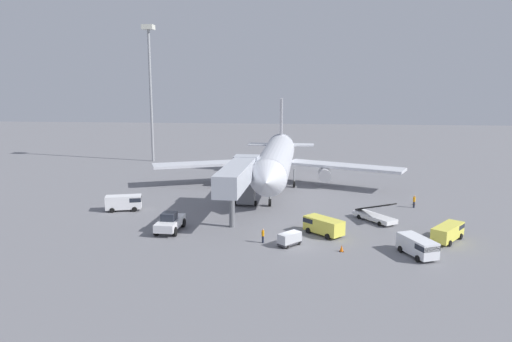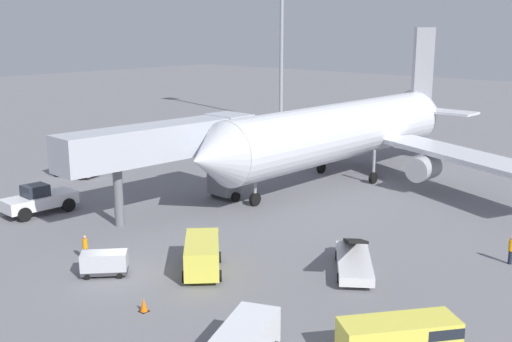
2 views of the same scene
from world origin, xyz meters
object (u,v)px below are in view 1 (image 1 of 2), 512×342
Objects in this scene: jet_bridge at (239,176)px; pushback_tug at (170,222)px; safety_cone_bravo at (342,248)px; service_van_near_center at (448,231)px; service_van_near_right at (125,202)px; service_van_rear_left at (418,246)px; airplane_at_gate at (276,160)px; apron_light_mast at (150,70)px; ground_crew_worker_foreground at (414,201)px; safety_cone_alpha at (414,203)px; belt_loader_truck at (375,216)px; ground_crew_worker_midground at (263,235)px; baggage_cart_outer_left at (290,238)px; service_van_outer_right at (323,225)px.

jet_bridge reaches higher than pushback_tug.
service_van_near_center is at bearing 21.29° from safety_cone_bravo.
service_van_rear_left is (36.66, -15.03, -0.08)m from service_van_near_right.
apron_light_mast reaches higher than airplane_at_gate.
airplane_at_gate is 28.36m from pushback_tug.
service_van_near_center is at bearing -87.65° from ground_crew_worker_foreground.
jet_bridge reaches higher than safety_cone_bravo.
service_van_near_center is at bearing -89.32° from safety_cone_alpha.
belt_loader_truck is at bearing 66.76° from safety_cone_bravo.
service_van_near_right is 23.69m from ground_crew_worker_midground.
ground_crew_worker_foreground is at bearing 49.04° from belt_loader_truck.
apron_light_mast is (-8.54, 41.88, 18.79)m from service_van_near_right.
jet_bridge is 9.46× the size of ground_crew_worker_foreground.
service_van_near_center is (32.40, -0.57, -0.03)m from pushback_tug.
jet_bridge is 3.33× the size of service_van_near_right.
service_van_near_right is 39.62m from service_van_rear_left.
baggage_cart_outer_left is 1.55× the size of ground_crew_worker_foreground.
service_van_near_right is 32.25m from safety_cone_bravo.
service_van_near_right is at bearing 175.45° from jet_bridge.
apron_light_mast reaches higher than pushback_tug.
apron_light_mast is (-42.57, 44.22, 19.25)m from belt_loader_truck.
safety_cone_bravo is (12.61, -12.98, -5.06)m from jet_bridge.
safety_cone_bravo is at bearing -73.10° from service_van_outer_right.
ground_crew_worker_foreground is 2.52× the size of safety_cone_bravo.
service_van_near_center is 14.13m from service_van_outer_right.
safety_cone_bravo is (8.65, -31.06, -4.42)m from airplane_at_gate.
jet_bridge is 10.43× the size of ground_crew_worker_midground.
service_van_rear_left is 7.20× the size of safety_cone_bravo.
safety_cone_bravo is at bearing -119.68° from safety_cone_alpha.
airplane_at_gate is at bearing 39.64° from service_van_near_right.
service_van_near_center is at bearing -1.00° from pushback_tug.
service_van_outer_right is at bearing -132.03° from safety_cone_alpha.
baggage_cart_outer_left is 4.75× the size of safety_cone_alpha.
ground_crew_worker_midground is (-3.00, 0.64, 0.07)m from baggage_cart_outer_left.
jet_bridge is at bearing 146.65° from service_van_outer_right.
apron_light_mast reaches higher than jet_bridge.
service_van_rear_left is 16.58m from ground_crew_worker_midground.
service_van_near_right reaches higher than service_van_rear_left.
airplane_at_gate is 23.57× the size of ground_crew_worker_foreground.
jet_bridge reaches higher than ground_crew_worker_midground.
jet_bridge is 23.82× the size of safety_cone_bravo.
baggage_cart_outer_left is at bearing -59.78° from apron_light_mast.
service_van_outer_right is (-14.09, 1.05, 0.06)m from service_van_near_center.
baggage_cart_outer_left is 1.71× the size of ground_crew_worker_midground.
safety_cone_alpha is at bearing 78.77° from service_van_rear_left.
safety_cone_bravo reaches higher than safety_cone_alpha.
ground_crew_worker_midground is at bearing -151.14° from service_van_outer_right.
apron_light_mast is at bearing 120.22° from baggage_cart_outer_left.
ground_crew_worker_foreground is at bearing 59.04° from safety_cone_bravo.
belt_loader_truck is 12.99m from safety_cone_bravo.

